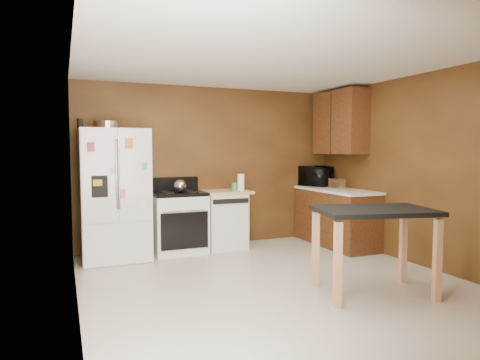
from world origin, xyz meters
TOP-DOWN VIEW (x-y plane):
  - floor at (0.00, 0.00)m, footprint 4.50×4.50m
  - ceiling at (0.00, 0.00)m, footprint 4.50×4.50m
  - wall_back at (0.00, 2.25)m, footprint 4.20×0.00m
  - wall_front at (0.00, -2.25)m, footprint 4.20×0.00m
  - wall_left at (-2.10, 0.00)m, footprint 0.00×4.50m
  - wall_right at (2.10, 0.00)m, footprint 0.00×4.50m
  - roasting_pan at (-1.62, 1.85)m, footprint 0.40×0.40m
  - pen_cup at (-1.98, 1.83)m, footprint 0.08×0.08m
  - kettle at (-0.64, 1.84)m, footprint 0.18×0.18m
  - paper_towel at (0.33, 1.87)m, footprint 0.14×0.14m
  - green_canister at (0.27, 1.97)m, footprint 0.12×0.12m
  - toaster at (1.76, 1.37)m, footprint 0.18×0.25m
  - microwave at (1.80, 2.07)m, footprint 0.55×0.65m
  - refrigerator at (-1.55, 1.86)m, footprint 0.90×0.80m
  - gas_range at (-0.64, 1.92)m, footprint 0.76×0.68m
  - dishwasher at (0.08, 1.95)m, footprint 0.78×0.63m
  - right_cabinets at (1.84, 1.48)m, footprint 0.63×1.58m
  - island at (0.78, -0.66)m, footprint 1.31×1.03m

SIDE VIEW (x-z plane):
  - floor at x=0.00m, z-range 0.00..0.00m
  - dishwasher at x=0.08m, z-range 0.01..0.90m
  - gas_range at x=-0.64m, z-range -0.09..1.01m
  - island at x=0.78m, z-range 0.31..1.22m
  - refrigerator at x=-1.55m, z-range 0.00..1.80m
  - right_cabinets at x=1.84m, z-range -0.32..2.13m
  - green_canister at x=0.27m, z-range 0.89..1.01m
  - toaster at x=1.76m, z-range 0.90..1.07m
  - kettle at x=-0.64m, z-range 0.90..1.08m
  - paper_towel at x=0.33m, z-range 0.89..1.14m
  - microwave at x=1.80m, z-range 0.90..1.21m
  - wall_back at x=0.00m, z-range -0.85..3.35m
  - wall_front at x=0.00m, z-range -0.85..3.35m
  - wall_left at x=-2.10m, z-range -1.00..3.50m
  - wall_right at x=2.10m, z-range -1.00..3.50m
  - roasting_pan at x=-1.62m, z-range 1.80..1.90m
  - pen_cup at x=-1.98m, z-range 1.80..1.92m
  - ceiling at x=0.00m, z-range 2.50..2.50m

